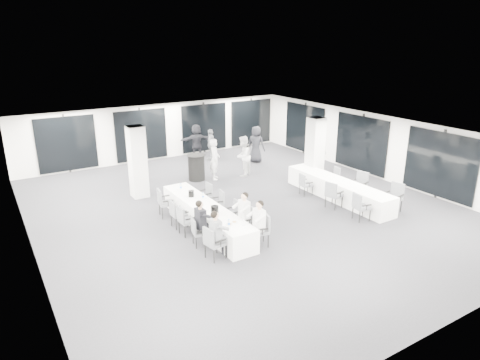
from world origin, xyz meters
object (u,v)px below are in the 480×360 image
object	(u,v)px
standing_guest_a	(215,157)
standing_guest_f	(196,139)
chair_main_right_mid	(234,212)
chair_side_right_mid	(360,183)
chair_side_left_near	(360,205)
standing_guest_h	(319,152)
chair_main_left_mid	(185,219)
chair_side_right_far	(334,176)
banquet_table_main	(206,216)
chair_main_left_second	(198,230)
standing_guest_d	(211,142)
chair_main_left_far	(164,201)
standing_guest_g	(138,163)
standing_guest_b	(243,154)
cocktail_table	(196,167)
standing_guest_e	(256,142)
chair_main_right_near	(262,228)
chair_main_right_far	(206,194)
chair_main_right_second	(247,219)
chair_side_left_far	(305,183)
ice_bucket_near	(215,210)
chair_main_left_fourth	(176,212)
chair_main_right_fourth	(218,201)
banquet_table_side	(338,189)
ice_bucket_far	(191,194)
chair_side_right_near	(395,196)
chair_main_left_near	(213,241)

from	to	relation	value
standing_guest_a	standing_guest_f	xyz separation A→B (m)	(0.89, 3.63, -0.03)
chair_main_right_mid	chair_side_right_mid	world-z (taller)	chair_side_right_mid
chair_side_left_near	standing_guest_h	distance (m)	5.62
chair_main_left_mid	chair_side_right_far	xyz separation A→B (m)	(7.18, 0.90, -0.06)
banquet_table_main	chair_main_left_second	xyz separation A→B (m)	(-0.82, -1.08, 0.12)
banquet_table_main	chair_side_left_near	xyz separation A→B (m)	(4.69, -2.28, 0.18)
chair_side_right_far	standing_guest_d	world-z (taller)	standing_guest_d
chair_main_left_far	standing_guest_a	xyz separation A→B (m)	(3.50, 2.75, 0.45)
standing_guest_g	standing_guest_h	bearing A→B (deg)	16.22
standing_guest_a	standing_guest_b	xyz separation A→B (m)	(1.30, -0.25, 0.01)
cocktail_table	standing_guest_e	size ratio (longest dim) A/B	0.55
chair_main_right_near	chair_main_right_far	world-z (taller)	chair_main_right_near
cocktail_table	chair_main_left_far	distance (m)	4.10
standing_guest_h	chair_main_left_far	bearing A→B (deg)	67.61
chair_side_right_far	chair_main_right_second	bearing A→B (deg)	118.67
chair_side_left_far	ice_bucket_near	distance (m)	5.00
cocktail_table	chair_main_right_near	size ratio (longest dim) A/B	1.16
chair_main_right_mid	chair_side_right_mid	distance (m)	5.54
chair_main_left_fourth	chair_main_right_fourth	bearing A→B (deg)	95.55
chair_main_left_second	chair_main_right_fourth	xyz separation A→B (m)	(1.65, 1.72, 0.02)
banquet_table_side	standing_guest_a	world-z (taller)	standing_guest_a
chair_main_right_second	standing_guest_f	size ratio (longest dim) A/B	0.47
chair_side_right_mid	ice_bucket_far	bearing A→B (deg)	61.91
chair_main_right_second	chair_side_right_near	bearing A→B (deg)	-108.11
chair_main_right_far	standing_guest_b	distance (m)	4.02
chair_main_left_fourth	chair_main_right_mid	size ratio (longest dim) A/B	1.06
chair_main_right_second	standing_guest_d	distance (m)	8.89
chair_main_left_mid	chair_main_right_fourth	xyz separation A→B (m)	(1.66, 0.84, -0.04)
chair_side_left_near	standing_guest_b	bearing A→B (deg)	-161.96
chair_main_left_far	chair_main_right_near	size ratio (longest dim) A/B	1.02
chair_side_left_near	chair_side_left_far	bearing A→B (deg)	-168.68
chair_main_left_fourth	standing_guest_e	distance (m)	8.31
chair_main_left_second	chair_main_left_fourth	xyz separation A→B (m)	(-0.01, 1.54, 0.04)
chair_main_left_fourth	chair_main_right_mid	bearing A→B (deg)	61.33
chair_main_right_fourth	standing_guest_f	bearing A→B (deg)	-11.95
chair_side_right_far	standing_guest_g	xyz separation A→B (m)	(-6.65, 4.96, 0.36)
chair_main_right_near	chair_main_right_far	size ratio (longest dim) A/B	1.10
chair_side_right_mid	ice_bucket_far	size ratio (longest dim) A/B	4.59
chair_side_left_near	standing_guest_h	world-z (taller)	standing_guest_h
chair_main_left_fourth	standing_guest_g	distance (m)	5.23
chair_side_left_far	standing_guest_e	size ratio (longest dim) A/B	0.42
chair_main_left_near	ice_bucket_near	xyz separation A→B (m)	(0.75, 1.25, 0.33)
chair_side_left_near	banquet_table_side	bearing A→B (deg)	168.00
chair_main_right_mid	ice_bucket_far	xyz separation A→B (m)	(-0.87, 1.41, 0.36)
standing_guest_d	chair_main_left_near	bearing A→B (deg)	8.54
chair_side_right_mid	ice_bucket_far	xyz separation A→B (m)	(-6.40, 1.69, 0.28)
chair_main_right_far	chair_side_left_near	bearing A→B (deg)	-138.19
chair_side_right_mid	chair_main_left_mid	bearing A→B (deg)	72.71
chair_side_left_far	standing_guest_g	bearing A→B (deg)	-126.27
ice_bucket_near	chair_main_left_fourth	bearing A→B (deg)	120.55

